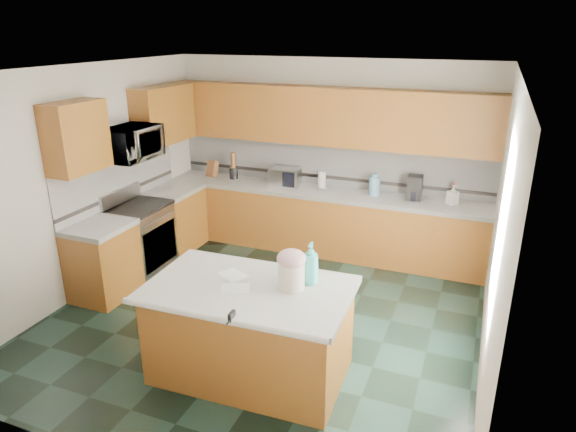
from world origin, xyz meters
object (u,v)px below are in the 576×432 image
at_px(soap_bottle_island, 311,263).
at_px(toaster_oven, 285,177).
at_px(treat_jar, 291,275).
at_px(island_top, 249,289).
at_px(island_base, 250,334).
at_px(coffee_maker, 415,187).
at_px(knife_block, 212,169).

height_order(soap_bottle_island, toaster_oven, soap_bottle_island).
bearing_deg(treat_jar, toaster_oven, 134.82).
bearing_deg(island_top, treat_jar, 14.80).
bearing_deg(treat_jar, island_base, -141.20).
relative_size(island_top, coffee_maker, 5.58).
distance_m(soap_bottle_island, coffee_maker, 2.81).
xyz_separation_m(island_top, knife_block, (-2.06, 3.00, 0.16)).
bearing_deg(island_base, soap_bottle_island, 26.28).
xyz_separation_m(island_top, soap_bottle_island, (0.49, 0.26, 0.22)).
bearing_deg(island_top, island_base, -65.57).
xyz_separation_m(toaster_oven, coffee_maker, (1.85, 0.03, 0.04)).
distance_m(island_top, toaster_oven, 3.13).
distance_m(soap_bottle_island, toaster_oven, 3.05).
xyz_separation_m(island_base, toaster_oven, (-0.86, 3.00, 0.62)).
distance_m(island_base, treat_jar, 0.72).
relative_size(treat_jar, knife_block, 0.99).
distance_m(island_base, coffee_maker, 3.25).
xyz_separation_m(soap_bottle_island, knife_block, (-2.55, 2.74, -0.07)).
distance_m(island_base, island_top, 0.46).
xyz_separation_m(knife_block, toaster_oven, (1.20, 0.00, -0.00)).
bearing_deg(coffee_maker, toaster_oven, 177.20).
bearing_deg(soap_bottle_island, coffee_maker, 76.88).
bearing_deg(coffee_maker, island_top, -111.69).
distance_m(island_top, coffee_maker, 3.19).
relative_size(soap_bottle_island, toaster_oven, 0.90).
xyz_separation_m(treat_jar, coffee_maker, (0.62, 2.92, 0.04)).
bearing_deg(island_top, knife_block, 122.38).
xyz_separation_m(island_base, soap_bottle_island, (0.49, 0.26, 0.68)).
height_order(soap_bottle_island, knife_block, soap_bottle_island).
relative_size(island_top, soap_bottle_island, 4.66).
distance_m(island_top, knife_block, 3.65).
height_order(island_base, treat_jar, treat_jar).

